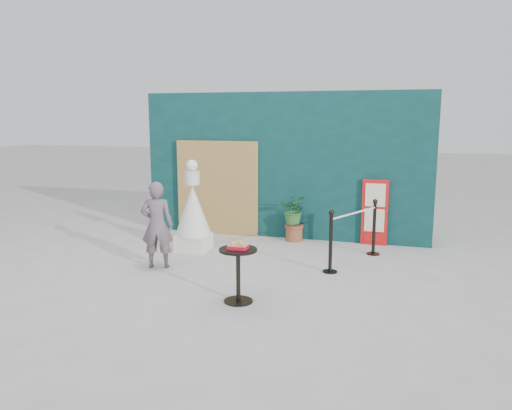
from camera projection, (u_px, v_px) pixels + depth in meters
name	position (u px, v px, depth m)	size (l,w,h in m)	color
ground	(233.00, 282.00, 7.64)	(60.00, 60.00, 0.00)	#ADAAA5
back_wall	(283.00, 166.00, 10.35)	(6.00, 0.30, 3.00)	#0A302F
bamboo_fence	(217.00, 188.00, 10.64)	(1.80, 0.08, 2.00)	tan
woman	(157.00, 225.00, 8.28)	(0.53, 0.35, 1.46)	#645560
menu_board	(375.00, 213.00, 9.77)	(0.50, 0.07, 1.30)	red
statue	(193.00, 214.00, 9.33)	(0.67, 0.67, 1.72)	silver
cafe_table	(238.00, 267.00, 6.76)	(0.52, 0.52, 0.75)	black
food_basket	(238.00, 246.00, 6.71)	(0.26, 0.19, 0.11)	red
planter	(294.00, 214.00, 10.11)	(0.56, 0.48, 0.95)	#935830
stanchion_barrier	(354.00, 235.00, 8.58)	(0.84, 1.54, 1.03)	black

